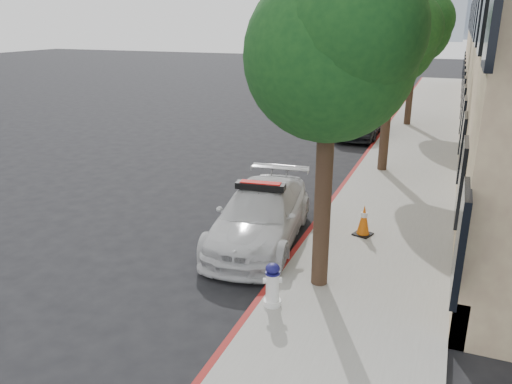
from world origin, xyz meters
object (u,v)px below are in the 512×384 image
Objects in this scene: police_car at (260,215)px; fire_hydrant at (272,285)px; parked_car_mid at (361,120)px; traffic_cone at (364,220)px; parked_car_far at (348,105)px.

police_car is 2.95m from fire_hydrant.
police_car is at bearing -91.87° from parked_car_mid.
police_car is 5.79× the size of fire_hydrant.
traffic_cone is (2.17, 0.88, -0.13)m from police_car.
parked_car_far is 5.27× the size of fire_hydrant.
parked_car_mid reaches higher than parked_car_far.
fire_hydrant is (1.25, -2.66, -0.10)m from police_car.
police_car is 2.34m from traffic_cone.
parked_car_far is at bearing 87.88° from police_car.
parked_car_mid is 10.97m from traffic_cone.
police_car is 1.10× the size of parked_car_far.
police_car reaches higher than parked_car_far.
parked_car_far is (-1.28, 15.68, 0.04)m from police_car.
police_car is at bearing -90.56° from parked_car_far.
traffic_cone is (3.45, -14.80, -0.18)m from parked_car_far.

